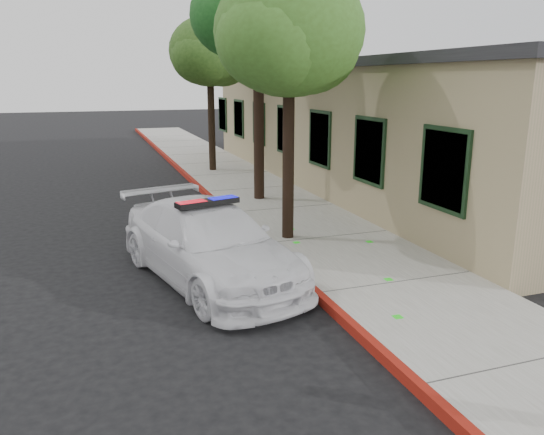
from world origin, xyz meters
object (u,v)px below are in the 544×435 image
Objects in this scene: street_tree_mid at (259,13)px; street_tree_far at (211,55)px; street_tree_near at (290,38)px; police_car at (209,243)px; clapboard_building at (387,124)px.

street_tree_mid is 5.69m from street_tree_far.
street_tree_near is 4.37m from street_tree_mid.
street_tree_far is at bearing 91.26° from street_tree_mid.
police_car is 8.10m from street_tree_mid.
street_tree_far is (-0.12, 5.61, -0.91)m from street_tree_mid.
street_tree_far reaches higher than street_tree_near.
street_tree_far reaches higher than police_car.
street_tree_far is at bearing 86.86° from street_tree_near.
street_tree_mid is (0.66, 4.21, 0.96)m from street_tree_near.
police_car is at bearing -103.54° from street_tree_far.
clapboard_building is 3.54× the size of street_tree_far.
street_tree_near is 9.84m from street_tree_far.
clapboard_building is 8.59m from street_tree_near.
clapboard_building is 11.10m from police_car.
police_car is (-8.17, -7.39, -1.40)m from clapboard_building.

